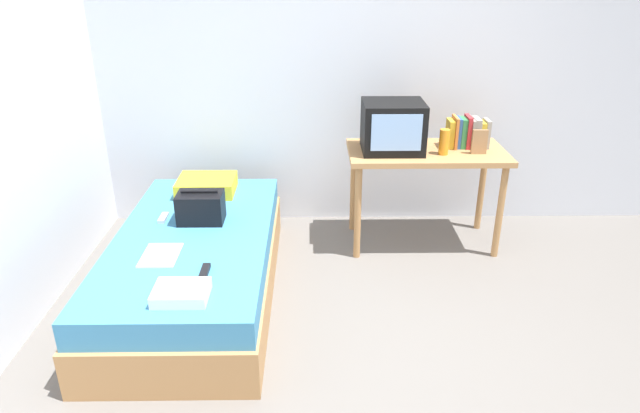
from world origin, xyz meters
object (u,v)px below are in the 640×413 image
book_row (467,133)px  remote_dark (205,271)px  bed (196,265)px  tv (393,127)px  pillow (207,185)px  handbag (201,207)px  desk (426,162)px  remote_silver (163,218)px  folded_towel (181,293)px  water_bottle (444,142)px  picture_frame (479,142)px  magazine (161,255)px

book_row → remote_dark: book_row is taller
bed → tv: size_ratio=4.55×
pillow → handbag: 0.52m
book_row → remote_dark: bearing=-143.5°
desk → book_row: size_ratio=3.82×
tv → remote_silver: size_ratio=3.06×
desk → folded_towel: (-1.53, -1.48, -0.18)m
water_bottle → handbag: 1.77m
water_bottle → pillow: water_bottle is taller
desk → picture_frame: size_ratio=6.49×
picture_frame → remote_silver: 2.28m
water_bottle → handbag: water_bottle is taller
tv → folded_towel: bearing=-130.6°
book_row → desk: bearing=-167.3°
handbag → magazine: bearing=-108.4°
handbag → folded_towel: (0.06, -0.94, -0.07)m
pillow → handbag: size_ratio=1.40×
desk → remote_dark: bearing=-139.7°
magazine → remote_dark: remote_dark is taller
picture_frame → remote_dark: size_ratio=1.15×
water_bottle → picture_frame: size_ratio=1.03×
desk → folded_towel: 2.14m
pillow → remote_dark: size_ratio=2.70×
tv → remote_dark: size_ratio=2.82×
bed → desk: size_ratio=1.72×
water_bottle → remote_dark: size_ratio=1.19×
remote_dark → water_bottle: bearing=36.1°
pillow → magazine: size_ratio=1.45×
magazine → folded_towel: (0.22, -0.46, 0.03)m
water_bottle → handbag: bearing=-165.2°
desk → book_row: (0.31, 0.07, 0.21)m
tv → handbag: bearing=-157.9°
tv → remote_silver: tv is taller
book_row → remote_silver: (-2.16, -0.59, -0.41)m
tv → folded_towel: size_ratio=1.57×
desk → water_bottle: (0.10, -0.10, 0.19)m
water_bottle → pillow: 1.77m
book_row → handbag: book_row is taller
picture_frame → handbag: 2.02m
bed → remote_dark: (0.17, -0.49, 0.24)m
bed → water_bottle: size_ratio=10.82×
bed → remote_silver: (-0.24, 0.22, 0.24)m
picture_frame → folded_towel: picture_frame is taller
water_bottle → remote_dark: bearing=-143.9°
remote_dark → folded_towel: folded_towel is taller
book_row → remote_silver: book_row is taller
handbag → remote_silver: size_ratio=2.08×
picture_frame → remote_silver: (-2.21, -0.42, -0.39)m
bed → folded_towel: bearing=-83.1°
bed → book_row: (1.92, 0.81, 0.65)m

